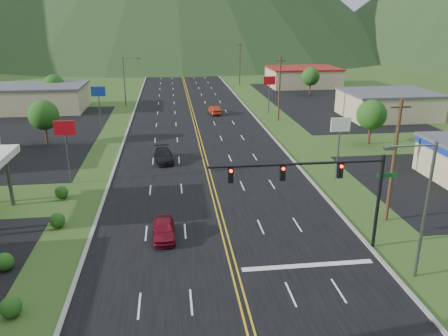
{
  "coord_description": "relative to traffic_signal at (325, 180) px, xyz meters",
  "views": [
    {
      "loc": [
        -3.74,
        -12.65,
        15.83
      ],
      "look_at": [
        0.28,
        19.77,
        4.5
      ],
      "focal_mm": 35.0,
      "sensor_mm": 36.0,
      "label": 1
    }
  ],
  "objects": [
    {
      "name": "traffic_signal",
      "position": [
        0.0,
        0.0,
        0.0
      ],
      "size": [
        13.1,
        0.43,
        7.0
      ],
      "color": "black",
      "rests_on": "ground"
    },
    {
      "name": "streetlight_east",
      "position": [
        4.7,
        -4.0,
        -0.15
      ],
      "size": [
        3.28,
        0.25,
        9.0
      ],
      "color": "#59595E",
      "rests_on": "ground"
    },
    {
      "name": "streetlight_west",
      "position": [
        -18.16,
        56.0,
        -0.15
      ],
      "size": [
        3.28,
        0.25,
        9.0
      ],
      "color": "#59595E",
      "rests_on": "ground"
    },
    {
      "name": "building_west_far",
      "position": [
        -34.48,
        54.0,
        -3.07
      ],
      "size": [
        18.4,
        11.4,
        4.5
      ],
      "color": "beige",
      "rests_on": "ground"
    },
    {
      "name": "building_east_mid",
      "position": [
        25.52,
        41.0,
        -3.17
      ],
      "size": [
        14.4,
        11.4,
        4.3
      ],
      "color": "beige",
      "rests_on": "ground"
    },
    {
      "name": "building_east_far",
      "position": [
        21.52,
        76.0,
        -3.07
      ],
      "size": [
        16.4,
        12.4,
        4.5
      ],
      "color": "beige",
      "rests_on": "ground"
    },
    {
      "name": "pole_sign_west_a",
      "position": [
        -20.48,
        16.0,
        -0.28
      ],
      "size": [
        2.0,
        0.18,
        6.4
      ],
      "color": "#59595E",
      "rests_on": "ground"
    },
    {
      "name": "pole_sign_west_b",
      "position": [
        -20.48,
        38.0,
        -0.28
      ],
      "size": [
        2.0,
        0.18,
        6.4
      ],
      "color": "#59595E",
      "rests_on": "ground"
    },
    {
      "name": "pole_sign_east_a",
      "position": [
        6.52,
        14.0,
        -0.28
      ],
      "size": [
        2.0,
        0.18,
        6.4
      ],
      "color": "#59595E",
      "rests_on": "ground"
    },
    {
      "name": "pole_sign_east_b",
      "position": [
        6.52,
        46.0,
        -0.28
      ],
      "size": [
        2.0,
        0.18,
        6.4
      ],
      "color": "#59595E",
      "rests_on": "ground"
    },
    {
      "name": "tree_west_a",
      "position": [
        -26.48,
        31.0,
        -1.44
      ],
      "size": [
        3.84,
        3.84,
        5.82
      ],
      "color": "#382314",
      "rests_on": "ground"
    },
    {
      "name": "tree_west_b",
      "position": [
        -31.48,
        58.0,
        -1.44
      ],
      "size": [
        3.84,
        3.84,
        5.82
      ],
      "color": "#382314",
      "rests_on": "ground"
    },
    {
      "name": "tree_east_a",
      "position": [
        15.52,
        26.0,
        -1.44
      ],
      "size": [
        3.84,
        3.84,
        5.82
      ],
      "color": "#382314",
      "rests_on": "ground"
    },
    {
      "name": "tree_east_b",
      "position": [
        19.52,
        64.0,
        -1.44
      ],
      "size": [
        3.84,
        3.84,
        5.82
      ],
      "color": "#382314",
      "rests_on": "ground"
    },
    {
      "name": "utility_pole_a",
      "position": [
        7.02,
        4.0,
        -0.2
      ],
      "size": [
        1.6,
        0.28,
        10.0
      ],
      "color": "#382314",
      "rests_on": "ground"
    },
    {
      "name": "utility_pole_b",
      "position": [
        7.02,
        41.0,
        -0.2
      ],
      "size": [
        1.6,
        0.28,
        10.0
      ],
      "color": "#382314",
      "rests_on": "ground"
    },
    {
      "name": "utility_pole_c",
      "position": [
        7.02,
        81.0,
        -0.2
      ],
      "size": [
        1.6,
        0.28,
        10.0
      ],
      "color": "#382314",
      "rests_on": "ground"
    },
    {
      "name": "utility_pole_d",
      "position": [
        7.02,
        121.0,
        -0.2
      ],
      "size": [
        1.6,
        0.28,
        10.0
      ],
      "color": "#382314",
      "rests_on": "ground"
    },
    {
      "name": "car_red_near",
      "position": [
        -11.08,
        3.14,
        -4.63
      ],
      "size": [
        1.73,
        4.12,
        1.39
      ],
      "primitive_type": "imported",
      "rotation": [
        0.0,
        0.0,
        0.02
      ],
      "color": "maroon",
      "rests_on": "ground"
    },
    {
      "name": "car_dark_mid",
      "position": [
        -11.21,
        21.74,
        -4.63
      ],
      "size": [
        2.5,
        5.01,
        1.4
      ],
      "primitive_type": "imported",
      "rotation": [
        0.0,
        0.0,
        0.12
      ],
      "color": "black",
      "rests_on": "ground"
    },
    {
      "name": "car_red_far",
      "position": [
        -2.72,
        46.92,
        -4.63
      ],
      "size": [
        1.92,
        4.4,
        1.41
      ],
      "primitive_type": "imported",
      "rotation": [
        0.0,
        0.0,
        3.25
      ],
      "color": "#9D2611",
      "rests_on": "ground"
    }
  ]
}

